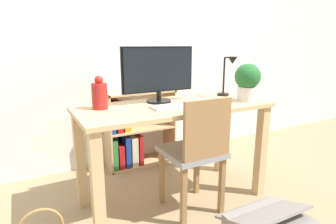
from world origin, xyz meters
TOP-DOWN VIEW (x-y plane):
  - ground_plane at (0.00, 0.00)m, footprint 10.00×10.00m
  - wall_back at (0.00, 0.96)m, footprint 8.00×0.05m
  - desk at (0.00, 0.00)m, footprint 1.43×0.62m
  - monitor at (-0.06, 0.14)m, footprint 0.59×0.19m
  - keyboard at (-0.06, -0.08)m, footprint 0.31×0.14m
  - vase at (-0.52, 0.12)m, footprint 0.11×0.11m
  - desk_lamp at (0.57, 0.08)m, footprint 0.10×0.19m
  - potted_plant at (0.57, -0.15)m, footprint 0.20×0.20m
  - chair at (0.05, -0.23)m, footprint 0.40×0.40m
  - bookshelf at (-0.08, 0.78)m, footprint 0.70×0.28m

SIDE VIEW (x-z plane):
  - ground_plane at x=0.00m, z-range 0.00..0.00m
  - bookshelf at x=-0.08m, z-range -0.05..0.71m
  - chair at x=0.05m, z-range 0.05..0.92m
  - desk at x=0.00m, z-range 0.24..1.01m
  - keyboard at x=-0.06m, z-range 0.78..0.79m
  - vase at x=-0.52m, z-range 0.76..0.99m
  - potted_plant at x=0.57m, z-range 0.79..1.09m
  - desk_lamp at x=0.57m, z-range 0.81..1.15m
  - monitor at x=-0.06m, z-range 0.80..1.22m
  - wall_back at x=0.00m, z-range 0.00..2.60m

